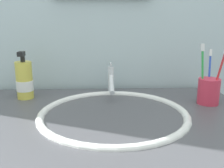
{
  "coord_description": "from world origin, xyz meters",
  "views": [
    {
      "loc": [
        0.0,
        -0.75,
        1.16
      ],
      "look_at": [
        0.03,
        0.04,
        0.95
      ],
      "focal_mm": 42.1,
      "sensor_mm": 36.0,
      "label": 1
    }
  ],
  "objects": [
    {
      "name": "sink_basin",
      "position": [
        0.03,
        0.01,
        0.83
      ],
      "size": [
        0.47,
        0.47,
        0.1
      ],
      "color": "white",
      "rests_on": "vanity_counter"
    },
    {
      "name": "toothbrush_green",
      "position": [
        0.34,
        0.11,
        0.98
      ],
      "size": [
        0.03,
        0.01,
        0.2
      ],
      "color": "green",
      "rests_on": "toothbrush_cup"
    },
    {
      "name": "faucet",
      "position": [
        0.03,
        0.23,
        0.92
      ],
      "size": [
        0.02,
        0.17,
        0.12
      ],
      "color": "silver",
      "rests_on": "sink_basin"
    },
    {
      "name": "toothbrush_red",
      "position": [
        0.39,
        0.09,
        0.98
      ],
      "size": [
        0.04,
        0.03,
        0.2
      ],
      "color": "red",
      "rests_on": "toothbrush_cup"
    },
    {
      "name": "toothbrush_cup",
      "position": [
        0.37,
        0.11,
        0.91
      ],
      "size": [
        0.07,
        0.07,
        0.09
      ],
      "primitive_type": "cylinder",
      "color": "#D8334C",
      "rests_on": "vanity_counter"
    },
    {
      "name": "soap_dispenser",
      "position": [
        -0.29,
        0.19,
        0.93
      ],
      "size": [
        0.06,
        0.06,
        0.17
      ],
      "color": "#DBCC4C",
      "rests_on": "vanity_counter"
    },
    {
      "name": "toothbrush_blue",
      "position": [
        0.38,
        0.14,
        0.97
      ],
      "size": [
        0.02,
        0.04,
        0.18
      ],
      "color": "blue",
      "rests_on": "toothbrush_cup"
    },
    {
      "name": "tiled_wall_back",
      "position": [
        0.0,
        0.35,
        1.2
      ],
      "size": [
        2.14,
        0.04,
        2.4
      ],
      "primitive_type": "cube",
      "color": "silver",
      "rests_on": "ground"
    }
  ]
}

